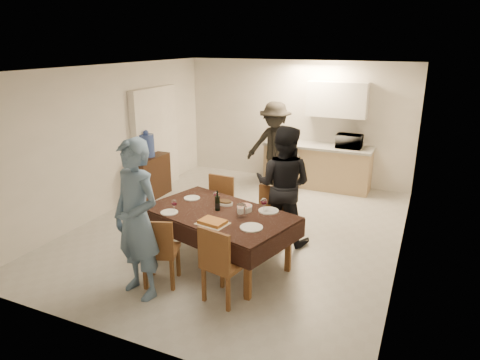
{
  "coord_description": "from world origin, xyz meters",
  "views": [
    {
      "loc": [
        2.68,
        -5.91,
        2.99
      ],
      "look_at": [
        0.15,
        -0.3,
        0.97
      ],
      "focal_mm": 32.0,
      "sensor_mm": 36.0,
      "label": 1
    }
  ],
  "objects_px": {
    "water_pitcher": "(241,211)",
    "person_far": "(283,185)",
    "person_kitchen": "(275,146)",
    "person_near": "(137,220)",
    "water_jug": "(147,145)",
    "console": "(149,177)",
    "dining_table": "(219,214)",
    "wine_bottle": "(217,201)",
    "savoury_tart": "(213,222)",
    "microwave": "(349,141)"
  },
  "relations": [
    {
      "from": "savoury_tart",
      "to": "person_kitchen",
      "type": "bearing_deg",
      "value": 97.94
    },
    {
      "from": "water_pitcher",
      "to": "person_near",
      "type": "xyz_separation_m",
      "value": [
        -0.9,
        -1.0,
        0.11
      ]
    },
    {
      "from": "person_kitchen",
      "to": "dining_table",
      "type": "bearing_deg",
      "value": -82.85
    },
    {
      "from": "dining_table",
      "to": "water_jug",
      "type": "xyz_separation_m",
      "value": [
        -2.5,
        1.84,
        0.31
      ]
    },
    {
      "from": "dining_table",
      "to": "water_jug",
      "type": "relative_size",
      "value": 5.05
    },
    {
      "from": "console",
      "to": "person_far",
      "type": "distance_m",
      "value": 3.19
    },
    {
      "from": "water_pitcher",
      "to": "person_far",
      "type": "height_order",
      "value": "person_far"
    },
    {
      "from": "console",
      "to": "person_kitchen",
      "type": "bearing_deg",
      "value": 36.3
    },
    {
      "from": "water_pitcher",
      "to": "person_near",
      "type": "height_order",
      "value": "person_near"
    },
    {
      "from": "person_far",
      "to": "person_kitchen",
      "type": "bearing_deg",
      "value": -68.48
    },
    {
      "from": "console",
      "to": "person_near",
      "type": "height_order",
      "value": "person_near"
    },
    {
      "from": "dining_table",
      "to": "console",
      "type": "height_order",
      "value": "console"
    },
    {
      "from": "person_kitchen",
      "to": "person_near",
      "type": "bearing_deg",
      "value": -91.64
    },
    {
      "from": "console",
      "to": "water_pitcher",
      "type": "bearing_deg",
      "value": -33.58
    },
    {
      "from": "dining_table",
      "to": "savoury_tart",
      "type": "height_order",
      "value": "savoury_tart"
    },
    {
      "from": "water_pitcher",
      "to": "person_far",
      "type": "xyz_separation_m",
      "value": [
        0.2,
        1.1,
        0.04
      ]
    },
    {
      "from": "person_near",
      "to": "person_far",
      "type": "distance_m",
      "value": 2.37
    },
    {
      "from": "console",
      "to": "wine_bottle",
      "type": "bearing_deg",
      "value": -36.19
    },
    {
      "from": "water_jug",
      "to": "person_near",
      "type": "height_order",
      "value": "person_near"
    },
    {
      "from": "dining_table",
      "to": "person_near",
      "type": "height_order",
      "value": "person_near"
    },
    {
      "from": "console",
      "to": "person_kitchen",
      "type": "height_order",
      "value": "person_kitchen"
    },
    {
      "from": "wine_bottle",
      "to": "microwave",
      "type": "relative_size",
      "value": 0.56
    },
    {
      "from": "person_far",
      "to": "person_near",
      "type": "bearing_deg",
      "value": 61.13
    },
    {
      "from": "water_pitcher",
      "to": "person_far",
      "type": "distance_m",
      "value": 1.12
    },
    {
      "from": "savoury_tart",
      "to": "person_kitchen",
      "type": "distance_m",
      "value": 3.79
    },
    {
      "from": "person_near",
      "to": "person_kitchen",
      "type": "height_order",
      "value": "person_near"
    },
    {
      "from": "microwave",
      "to": "person_kitchen",
      "type": "relative_size",
      "value": 0.28
    },
    {
      "from": "water_pitcher",
      "to": "water_jug",
      "type": "bearing_deg",
      "value": 146.42
    },
    {
      "from": "dining_table",
      "to": "microwave",
      "type": "distance_m",
      "value": 3.96
    },
    {
      "from": "savoury_tart",
      "to": "microwave",
      "type": "relative_size",
      "value": 0.76
    },
    {
      "from": "console",
      "to": "water_pitcher",
      "type": "distance_m",
      "value": 3.45
    },
    {
      "from": "person_far",
      "to": "person_kitchen",
      "type": "xyz_separation_m",
      "value": [
        -0.97,
        2.32,
        -0.0
      ]
    },
    {
      "from": "console",
      "to": "water_jug",
      "type": "bearing_deg",
      "value": 0.0
    },
    {
      "from": "savoury_tart",
      "to": "microwave",
      "type": "bearing_deg",
      "value": 77.82
    },
    {
      "from": "person_near",
      "to": "person_far",
      "type": "bearing_deg",
      "value": 77.48
    },
    {
      "from": "savoury_tart",
      "to": "microwave",
      "type": "height_order",
      "value": "microwave"
    },
    {
      "from": "person_far",
      "to": "microwave",
      "type": "bearing_deg",
      "value": -100.59
    },
    {
      "from": "dining_table",
      "to": "water_pitcher",
      "type": "bearing_deg",
      "value": 7.25
    },
    {
      "from": "wine_bottle",
      "to": "person_near",
      "type": "xyz_separation_m",
      "value": [
        -0.5,
        -1.1,
        0.06
      ]
    },
    {
      "from": "person_near",
      "to": "water_pitcher",
      "type": "bearing_deg",
      "value": 63.14
    },
    {
      "from": "dining_table",
      "to": "savoury_tart",
      "type": "relative_size",
      "value": 5.84
    },
    {
      "from": "console",
      "to": "savoury_tart",
      "type": "relative_size",
      "value": 2.35
    },
    {
      "from": "person_far",
      "to": "wine_bottle",
      "type": "bearing_deg",
      "value": 57.81
    },
    {
      "from": "savoury_tart",
      "to": "dining_table",
      "type": "bearing_deg",
      "value": 104.74
    },
    {
      "from": "console",
      "to": "water_pitcher",
      "type": "xyz_separation_m",
      "value": [
        2.85,
        -1.89,
        0.45
      ]
    },
    {
      "from": "console",
      "to": "wine_bottle",
      "type": "distance_m",
      "value": 3.08
    },
    {
      "from": "water_pitcher",
      "to": "microwave",
      "type": "distance_m",
      "value": 3.93
    },
    {
      "from": "microwave",
      "to": "person_far",
      "type": "relative_size",
      "value": 0.27
    },
    {
      "from": "microwave",
      "to": "person_kitchen",
      "type": "xyz_separation_m",
      "value": [
        -1.43,
        -0.45,
        -0.14
      ]
    },
    {
      "from": "water_jug",
      "to": "person_far",
      "type": "height_order",
      "value": "person_far"
    }
  ]
}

